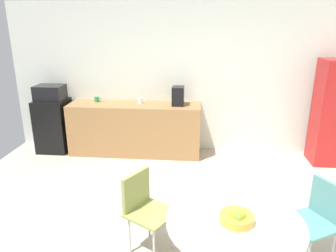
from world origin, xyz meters
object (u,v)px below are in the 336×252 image
Objects in this scene: round_table at (234,233)px; mug_red at (141,101)px; microwave at (50,93)px; locker_cabinet at (335,113)px; chair_teal at (319,213)px; fruit_bowl at (237,218)px; mini_fridge at (54,125)px; chair_olive at (143,203)px; mug_green at (97,99)px; coffee_maker at (178,96)px; mug_white at (180,102)px.

round_table is 3.36m from mug_red.
microwave is 4.79m from locker_cabinet.
microwave is 4.20m from round_table.
chair_teal and fruit_bowl have the same top height.
microwave is at bearing 133.84° from fruit_bowl.
round_table is 8.74× the size of mug_red.
mini_fridge reaches higher than fruit_bowl.
locker_cabinet is (4.78, -0.10, -0.22)m from microwave.
mug_green is (-1.26, 2.59, 0.43)m from chair_olive.
mug_red is at bearing 100.30° from chair_olive.
mini_fridge is 2.32m from coffee_maker.
chair_teal is 3.40m from mug_red.
locker_cabinet is 3.20m from mug_red.
locker_cabinet is at bearing -2.93° from mug_white.
mini_fridge is at bearing -173.09° from mug_green.
mini_fridge is at bearing 129.50° from chair_olive.
coffee_maker reaches higher than round_table.
coffee_maker is at bearing 120.96° from chair_teal.
fruit_bowl is 0.87× the size of coffee_maker.
chair_olive reaches higher than round_table.
mini_fridge is 0.94m from mug_green.
fruit_bowl is (2.91, -3.03, 0.29)m from mini_fridge.
mug_green is 1.00× the size of mug_red.
fruit_bowl is at bearing -78.21° from mug_white.
mini_fridge is 1.66m from mug_red.
mug_white reaches higher than round_table.
microwave reaches higher than chair_teal.
round_table is (2.90, -3.00, 0.12)m from mini_fridge.
chair_teal is at bearing 29.15° from round_table.
locker_cabinet is (4.78, -0.10, 0.38)m from mini_fridge.
round_table is 4.07× the size of fruit_bowl.
chair_teal is 2.99m from coffee_maker.
coffee_maker is at bearing 0.00° from mini_fridge.
mug_red reaches higher than chair_olive.
fruit_bowl is 3.38m from mug_red.
chair_teal is 2.98m from mug_white.
mini_fridge reaches higher than round_table.
chair_olive is at bearing -50.50° from mini_fridge.
mug_green and mug_red have the same top height.
coffee_maker reaches higher than fruit_bowl.
mug_green is at bearing 6.91° from mini_fridge.
fruit_bowl is at bearing -46.16° from mini_fridge.
round_table is 3.76m from mug_green.
chair_teal and chair_olive have the same top height.
locker_cabinet is at bearing -3.08° from mug_red.
fruit_bowl is (0.85, -0.54, 0.24)m from chair_olive.
microwave is 3.72× the size of mug_green.
mug_red is (-2.17, 2.59, 0.43)m from chair_teal.
chair_olive is 2.64m from mug_red.
coffee_maker is at bearing 0.00° from microwave.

